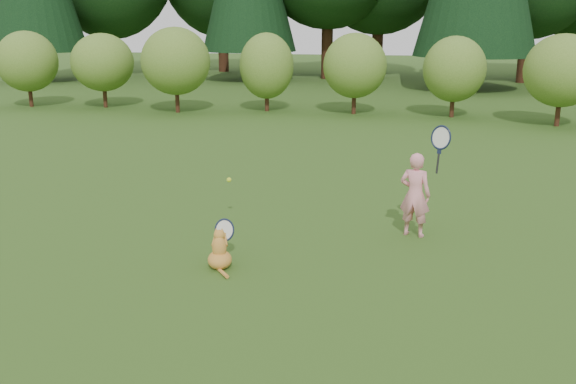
# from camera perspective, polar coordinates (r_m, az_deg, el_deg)

# --- Properties ---
(ground) EXTENTS (100.00, 100.00, 0.00)m
(ground) POSITION_cam_1_polar(r_m,az_deg,el_deg) (8.58, -2.43, -5.81)
(ground) COLOR #294914
(ground) RESTS_ON ground
(shrub_row) EXTENTS (28.00, 3.00, 2.80)m
(shrub_row) POSITION_cam_1_polar(r_m,az_deg,el_deg) (20.92, 6.55, 10.47)
(shrub_row) COLOR #4C7223
(shrub_row) RESTS_ON ground
(child) EXTENTS (0.73, 0.48, 1.85)m
(child) POSITION_cam_1_polar(r_m,az_deg,el_deg) (9.40, 11.30, -0.07)
(child) COLOR pink
(child) RESTS_ON ground
(cat) EXTENTS (0.45, 0.75, 0.71)m
(cat) POSITION_cam_1_polar(r_m,az_deg,el_deg) (8.19, -6.10, -4.91)
(cat) COLOR #C77926
(cat) RESTS_ON ground
(tennis_ball) EXTENTS (0.07, 0.07, 0.07)m
(tennis_ball) POSITION_cam_1_polar(r_m,az_deg,el_deg) (9.99, -5.27, 1.08)
(tennis_ball) COLOR #ACD619
(tennis_ball) RESTS_ON ground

